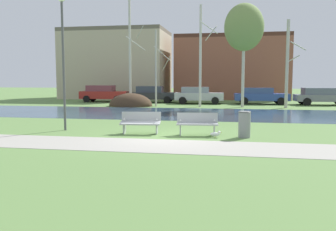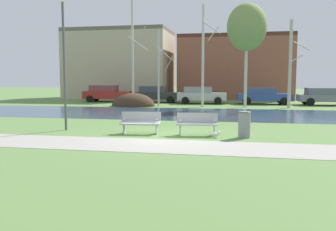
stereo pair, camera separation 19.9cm
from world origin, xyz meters
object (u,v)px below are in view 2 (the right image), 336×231
Objects in this scene: bench_left at (141,122)px; parked_suv_fifth_grey at (325,96)px; seagull at (215,134)px; parked_sedan_second_dark at (155,94)px; parked_van_nearest_red at (107,93)px; parked_hatch_third_silver at (201,95)px; trash_bin at (244,124)px; streetlamp at (64,41)px; parked_wagon_fourth_blue at (263,95)px; bench_right at (197,123)px.

bench_left is 21.17m from parked_suv_fifth_grey.
parked_sedan_second_dark reaches higher than seagull.
parked_van_nearest_red reaches higher than seagull.
parked_van_nearest_red is 9.14m from parked_hatch_third_silver.
parked_suv_fifth_grey is at bearing 0.45° from parked_hatch_third_silver.
parked_sedan_second_dark is at bearing 112.29° from trash_bin.
trash_bin is at bearing -4.64° from streetlamp.
parked_wagon_fourth_blue is (9.71, -0.44, -0.03)m from parked_sedan_second_dark.
parked_wagon_fourth_blue reaches higher than bench_right.
bench_left is 18.02m from parked_hatch_third_silver.
bench_left is at bearing 180.00° from bench_right.
streetlamp reaches higher than parked_hatch_third_silver.
parked_hatch_third_silver is at bearing 88.08° from bench_left.
parked_van_nearest_red reaches higher than bench_right.
parked_sedan_second_dark is at bearing 0.60° from parked_van_nearest_red.
parked_suv_fifth_grey reaches higher than bench_left.
trash_bin is 0.22× the size of parked_van_nearest_red.
streetlamp is 18.33m from parked_hatch_third_silver.
parked_suv_fifth_grey is at bearing -3.22° from parked_wagon_fourth_blue.
parked_hatch_third_silver is 0.93× the size of parked_wagon_fourth_blue.
bench_right is 0.38× the size of parked_sedan_second_dark.
seagull is 7.45m from streetlamp.
parked_sedan_second_dark is at bearing 101.23° from bench_left.
parked_hatch_third_silver reaches higher than bench_left.
parked_van_nearest_red is 1.04× the size of parked_hatch_third_silver.
bench_right is at bearing -84.69° from parked_hatch_third_silver.
bench_left is 19.33m from parked_wagon_fourth_blue.
streetlamp reaches higher than parked_suv_fifth_grey.
parked_hatch_third_silver reaches higher than parked_wagon_fourth_blue.
streetlamp is at bearing -117.62° from parked_wagon_fourth_blue.
streetlamp reaches higher than seagull.
parked_van_nearest_red is at bearing 105.42° from streetlamp.
bench_right is 0.38× the size of parked_hatch_third_silver.
bench_left is at bearing -6.43° from streetlamp.
bench_right is at bearing -60.12° from parked_van_nearest_red.
streetlamp is at bearing -89.07° from parked_sedan_second_dark.
parked_wagon_fourth_blue is (14.48, -0.39, -0.07)m from parked_van_nearest_red.
bench_left is at bearing -121.27° from parked_suv_fifth_grey.
parked_sedan_second_dark is at bearing 169.48° from parked_hatch_third_silver.
parked_hatch_third_silver reaches higher than bench_right.
parked_sedan_second_dark is at bearing 90.93° from streetlamp.
streetlamp is 1.22× the size of parked_suv_fifth_grey.
parked_sedan_second_dark reaches higher than bench_right.
parked_hatch_third_silver is (-3.46, 18.23, 0.27)m from trash_bin.
bench_left is 19.19m from parked_sedan_second_dark.
parked_hatch_third_silver is (-1.67, 18.01, 0.31)m from bench_right.
parked_suv_fifth_grey is at bearing 69.31° from trash_bin.
seagull is at bearing -98.96° from parked_wagon_fourth_blue.
parked_sedan_second_dark is 4.41m from parked_hatch_third_silver.
streetlamp reaches higher than parked_wagon_fourth_blue.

